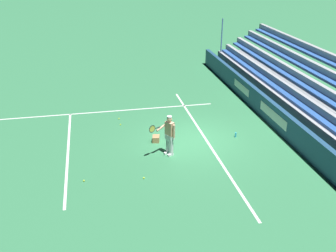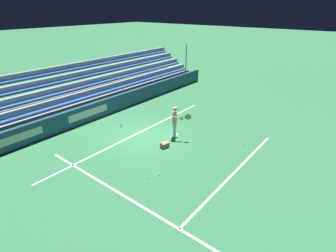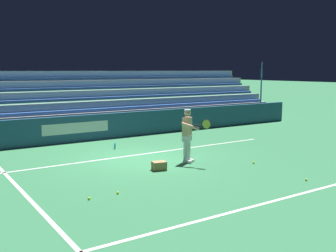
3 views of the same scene
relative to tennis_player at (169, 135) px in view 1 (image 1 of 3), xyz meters
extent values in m
plane|color=#337A4C|center=(1.08, -1.39, -0.89)|extent=(160.00, 160.00, 0.00)
cube|color=white|center=(1.08, -1.89, -0.89)|extent=(12.00, 0.10, 0.01)
cube|color=white|center=(5.19, 2.61, -0.89)|extent=(0.10, 12.00, 0.01)
cube|color=white|center=(1.08, 4.11, -0.89)|extent=(8.22, 0.10, 0.01)
cube|color=navy|center=(1.08, -5.47, -0.34)|extent=(23.64, 0.24, 1.10)
cube|color=silver|center=(1.71, -5.35, -0.29)|extent=(2.80, 0.01, 0.44)
cube|color=silver|center=(5.77, -5.35, -0.29)|extent=(2.20, 0.01, 0.40)
cube|color=#9EA3A8|center=(1.08, -7.67, -0.34)|extent=(22.46, 3.20, 1.10)
cube|color=#2D5BAD|center=(1.08, -6.47, 0.29)|extent=(22.01, 0.40, 0.12)
cube|color=#9EA3A8|center=(1.08, -6.75, 0.43)|extent=(22.46, 0.24, 0.45)
cube|color=#2D5BAD|center=(1.08, -7.27, 0.74)|extent=(22.01, 0.40, 0.12)
cube|color=#9EA3A8|center=(1.08, -7.55, 0.88)|extent=(22.46, 0.24, 0.45)
cylinder|color=#4C70B2|center=(11.97, -6.17, 0.81)|extent=(0.08, 0.08, 3.40)
cylinder|color=silver|center=(-0.08, -0.09, -0.45)|extent=(0.15, 0.15, 0.88)
cylinder|color=silver|center=(0.10, 0.03, -0.45)|extent=(0.15, 0.15, 0.88)
cube|color=white|center=(-0.12, -0.04, -0.85)|extent=(0.24, 0.29, 0.09)
cube|color=white|center=(0.07, 0.08, -0.85)|extent=(0.24, 0.29, 0.09)
cube|color=silver|center=(0.01, -0.03, -0.09)|extent=(0.40, 0.37, 0.20)
cube|color=tan|center=(0.01, -0.03, 0.28)|extent=(0.42, 0.37, 0.58)
sphere|color=tan|center=(0.00, -0.02, 0.71)|extent=(0.21, 0.21, 0.21)
cylinder|color=white|center=(0.00, -0.02, 0.80)|extent=(0.20, 0.20, 0.05)
cylinder|color=tan|center=(-0.20, -0.16, 0.24)|extent=(0.09, 0.09, 0.56)
cylinder|color=tan|center=(0.11, 0.27, 0.33)|extent=(0.39, 0.54, 0.24)
cylinder|color=black|center=(-0.02, 0.48, 0.38)|extent=(0.19, 0.27, 0.03)
torus|color=black|center=(-0.17, 0.71, 0.42)|extent=(0.19, 0.28, 0.31)
cylinder|color=#D6D14C|center=(-0.17, 0.71, 0.42)|extent=(0.15, 0.23, 0.27)
cube|color=#A87F51|center=(1.28, 0.32, -0.76)|extent=(0.45, 0.38, 0.26)
sphere|color=#CCE533|center=(-1.65, 1.29, -0.86)|extent=(0.07, 0.07, 0.07)
sphere|color=#CCE533|center=(4.06, 1.72, -0.86)|extent=(0.07, 0.07, 0.07)
sphere|color=#CCE533|center=(-1.40, 3.46, -0.86)|extent=(0.07, 0.07, 0.07)
sphere|color=#CCE533|center=(3.32, 1.70, -0.86)|extent=(0.07, 0.07, 0.07)
cylinder|color=#33B2E5|center=(0.99, -3.27, -0.78)|extent=(0.07, 0.07, 0.22)
camera|label=1|loc=(-13.99, 2.87, 6.92)|focal=42.00mm
camera|label=2|loc=(10.36, 7.76, 5.71)|focal=28.00mm
camera|label=3|loc=(7.32, 9.93, 2.05)|focal=42.00mm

